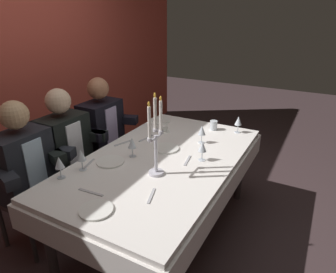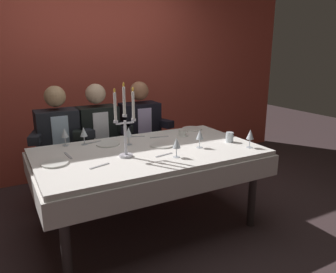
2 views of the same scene
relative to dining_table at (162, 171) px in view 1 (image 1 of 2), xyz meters
name	(u,v)px [view 1 (image 1 of 2)]	position (x,y,z in m)	size (l,w,h in m)	color
ground_plane	(163,231)	(0.00, 0.00, -0.62)	(12.00, 12.00, 0.00)	#3C2C2E
back_wall	(12,64)	(0.00, 1.66, 0.73)	(6.00, 0.12, 2.70)	#C44939
dining_table	(162,171)	(0.00, 0.00, 0.00)	(1.94, 1.14, 0.74)	white
candelabra	(156,143)	(-0.24, -0.09, 0.37)	(0.19, 0.11, 0.60)	silver
dinner_plate_0	(96,210)	(-0.79, 0.00, 0.13)	(0.20, 0.20, 0.01)	white
dinner_plate_1	(166,148)	(0.16, 0.05, 0.13)	(0.22, 0.22, 0.01)	white
dinner_plate_2	(110,162)	(-0.26, 0.31, 0.13)	(0.21, 0.21, 0.01)	white
dinner_plate_3	(160,121)	(0.73, 0.44, 0.13)	(0.22, 0.22, 0.01)	white
wine_glass_0	(59,163)	(-0.61, 0.47, 0.24)	(0.07, 0.07, 0.16)	silver
wine_glass_1	(132,143)	(-0.10, 0.22, 0.24)	(0.07, 0.07, 0.16)	silver
wine_glass_2	(202,147)	(0.11, -0.29, 0.23)	(0.07, 0.07, 0.16)	silver
wine_glass_3	(238,121)	(0.81, -0.37, 0.23)	(0.07, 0.07, 0.16)	silver
wine_glass_4	(202,131)	(0.42, -0.16, 0.24)	(0.07, 0.07, 0.16)	silver
wine_glass_5	(81,156)	(-0.45, 0.42, 0.24)	(0.07, 0.07, 0.16)	silver
water_tumbler_0	(214,125)	(0.77, -0.14, 0.17)	(0.07, 0.07, 0.09)	silver
coffee_cup_0	(164,129)	(0.50, 0.27, 0.15)	(0.13, 0.12, 0.06)	white
fork_0	(151,196)	(-0.50, -0.21, 0.12)	(0.17, 0.02, 0.01)	#B7B7BC
knife_1	(146,138)	(0.27, 0.32, 0.12)	(0.19, 0.02, 0.01)	#B7B7BC
fork_2	(187,161)	(0.05, -0.20, 0.12)	(0.17, 0.02, 0.01)	#B7B7BC
fork_3	(123,143)	(0.07, 0.44, 0.12)	(0.17, 0.02, 0.01)	#B7B7BC
knife_4	(91,192)	(-0.66, 0.16, 0.12)	(0.19, 0.02, 0.01)	#B7B7BC
fork_5	(89,164)	(-0.37, 0.44, 0.12)	(0.17, 0.02, 0.01)	#B7B7BC
seated_diner_0	(24,164)	(-0.60, 0.89, 0.11)	(0.63, 0.48, 1.24)	#342B2B
seated_diner_1	(64,145)	(-0.19, 0.89, 0.11)	(0.63, 0.48, 1.24)	#342B2B
seated_diner_2	(101,127)	(0.30, 0.89, 0.11)	(0.63, 0.48, 1.24)	#342B2B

